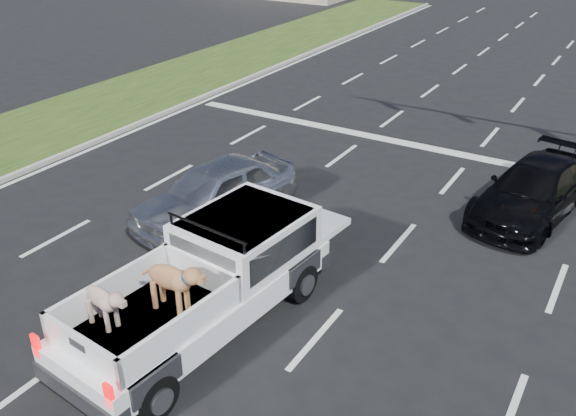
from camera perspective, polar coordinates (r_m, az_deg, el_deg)
name	(u,v)px	position (r m, az deg, el deg)	size (l,w,h in m)	color
ground	(238,308)	(12.17, -4.71, -9.33)	(160.00, 160.00, 0.00)	black
road_markings	(375,185)	(17.12, 8.12, 2.12)	(17.75, 60.00, 0.01)	silver
grass_median_left	(73,118)	(23.32, -19.49, 7.92)	(5.00, 60.00, 0.10)	#243D12
curb_left	(123,130)	(21.55, -15.22, 7.04)	(0.15, 60.00, 0.14)	#A39E96
pickup_truck	(209,280)	(11.32, -7.41, -6.67)	(2.54, 5.72, 2.08)	black
silver_sedan	(215,192)	(14.95, -6.81, 1.46)	(1.78, 4.43, 1.51)	silver
black_coupe	(534,190)	(16.33, 21.99, 1.55)	(1.88, 4.62, 1.34)	black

